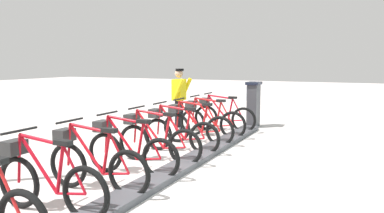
# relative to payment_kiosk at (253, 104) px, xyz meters

# --- Properties ---
(ground_plane) EXTENTS (60.00, 60.00, 0.00)m
(ground_plane) POSITION_rel_payment_kiosk_xyz_m (-0.05, 4.74, -0.67)
(ground_plane) COLOR beige
(dock_rail_base) EXTENTS (0.44, 8.65, 0.10)m
(dock_rail_base) POSITION_rel_payment_kiosk_xyz_m (-0.05, 4.74, -0.62)
(dock_rail_base) COLOR #47474C
(dock_rail_base) RESTS_ON ground
(payment_kiosk) EXTENTS (0.36, 0.52, 1.28)m
(payment_kiosk) POSITION_rel_payment_kiosk_xyz_m (0.00, 0.00, 0.00)
(payment_kiosk) COLOR #38383D
(payment_kiosk) RESTS_ON ground
(bike_docked_0) EXTENTS (1.72, 0.54, 1.02)m
(bike_docked_0) POSITION_rel_payment_kiosk_xyz_m (0.57, 1.02, -0.24)
(bike_docked_0) COLOR black
(bike_docked_0) RESTS_ON ground
(bike_docked_1) EXTENTS (1.72, 0.54, 1.02)m
(bike_docked_1) POSITION_rel_payment_kiosk_xyz_m (0.57, 1.89, -0.24)
(bike_docked_1) COLOR black
(bike_docked_1) RESTS_ON ground
(bike_docked_2) EXTENTS (1.72, 0.54, 1.02)m
(bike_docked_2) POSITION_rel_payment_kiosk_xyz_m (0.57, 2.76, -0.24)
(bike_docked_2) COLOR black
(bike_docked_2) RESTS_ON ground
(bike_docked_3) EXTENTS (1.72, 0.54, 1.02)m
(bike_docked_3) POSITION_rel_payment_kiosk_xyz_m (0.57, 3.63, -0.24)
(bike_docked_3) COLOR black
(bike_docked_3) RESTS_ON ground
(bike_docked_4) EXTENTS (1.72, 0.54, 1.02)m
(bike_docked_4) POSITION_rel_payment_kiosk_xyz_m (0.57, 4.50, -0.24)
(bike_docked_4) COLOR black
(bike_docked_4) RESTS_ON ground
(bike_docked_5) EXTENTS (1.72, 0.54, 1.02)m
(bike_docked_5) POSITION_rel_payment_kiosk_xyz_m (0.57, 5.38, -0.24)
(bike_docked_5) COLOR black
(bike_docked_5) RESTS_ON ground
(bike_docked_6) EXTENTS (1.72, 0.54, 1.02)m
(bike_docked_6) POSITION_rel_payment_kiosk_xyz_m (0.57, 6.25, -0.24)
(bike_docked_6) COLOR black
(bike_docked_6) RESTS_ON ground
(bike_docked_7) EXTENTS (1.72, 0.54, 1.02)m
(bike_docked_7) POSITION_rel_payment_kiosk_xyz_m (0.57, 7.12, -0.24)
(bike_docked_7) COLOR black
(bike_docked_7) RESTS_ON ground
(worker_near_rack) EXTENTS (0.47, 0.64, 1.66)m
(worker_near_rack) POSITION_rel_payment_kiosk_xyz_m (1.65, 1.38, 0.24)
(worker_near_rack) COLOR white
(worker_near_rack) RESTS_ON ground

